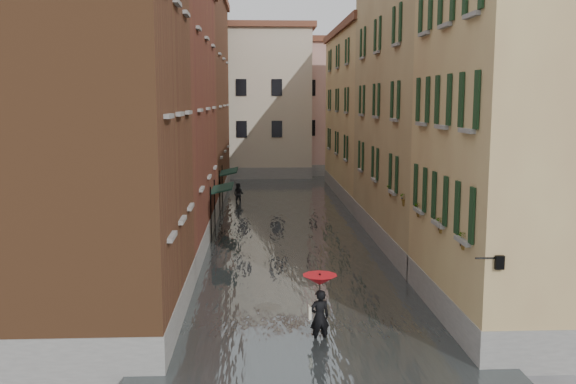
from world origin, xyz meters
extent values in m
plane|color=#515153|center=(0.00, 0.00, 0.00)|extent=(120.00, 120.00, 0.00)
cube|color=#495051|center=(0.00, 13.00, 0.10)|extent=(10.00, 60.00, 0.20)
cube|color=brown|center=(-7.00, -2.00, 6.50)|extent=(6.00, 8.00, 13.00)
cube|color=brown|center=(-7.00, 9.00, 6.25)|extent=(6.00, 14.00, 12.50)
cube|color=brown|center=(-7.00, 24.00, 7.00)|extent=(6.00, 16.00, 14.00)
cube|color=#A88256|center=(7.00, -2.00, 5.75)|extent=(6.00, 8.00, 11.50)
cube|color=tan|center=(7.00, 9.00, 6.50)|extent=(6.00, 14.00, 13.00)
cube|color=#A88256|center=(7.00, 24.00, 5.75)|extent=(6.00, 16.00, 11.50)
cube|color=#BAB294|center=(-3.00, 38.00, 6.50)|extent=(12.00, 9.00, 13.00)
cube|color=#CFA192|center=(6.00, 40.00, 6.00)|extent=(10.00, 9.00, 12.00)
cube|color=black|center=(-3.45, 11.11, 2.55)|extent=(1.09, 2.77, 0.31)
cylinder|color=black|center=(-3.95, 9.72, 1.40)|extent=(0.06, 0.06, 2.80)
cylinder|color=black|center=(-3.95, 12.49, 1.40)|extent=(0.06, 0.06, 2.80)
cube|color=black|center=(-3.45, 18.51, 2.55)|extent=(1.09, 3.04, 0.31)
cylinder|color=black|center=(-3.95, 16.99, 1.40)|extent=(0.06, 0.06, 2.80)
cylinder|color=black|center=(-3.95, 20.03, 1.40)|extent=(0.06, 0.06, 2.80)
cylinder|color=black|center=(4.05, -6.00, 3.10)|extent=(0.60, 0.05, 0.05)
cube|color=black|center=(4.35, -6.00, 3.00)|extent=(0.22, 0.22, 0.35)
cube|color=beige|center=(4.35, -6.00, 3.00)|extent=(0.14, 0.14, 0.24)
cube|color=brown|center=(4.12, -4.28, 3.15)|extent=(0.22, 0.85, 0.18)
imported|color=#265926|center=(4.12, -4.28, 3.57)|extent=(0.59, 0.51, 0.66)
cube|color=brown|center=(4.12, -2.09, 3.15)|extent=(0.22, 0.85, 0.18)
imported|color=#265926|center=(4.12, -2.09, 3.57)|extent=(0.59, 0.51, 0.66)
cube|color=brown|center=(4.12, 0.68, 3.15)|extent=(0.22, 0.85, 0.18)
imported|color=#265926|center=(4.12, 0.68, 3.57)|extent=(0.59, 0.51, 0.66)
cube|color=brown|center=(4.12, 2.97, 3.15)|extent=(0.22, 0.85, 0.18)
imported|color=#265926|center=(4.12, 2.97, 3.57)|extent=(0.59, 0.51, 0.66)
cube|color=brown|center=(4.12, 5.49, 3.15)|extent=(0.22, 0.85, 0.18)
imported|color=#265926|center=(4.12, 5.49, 3.57)|extent=(0.59, 0.51, 0.66)
imported|color=black|center=(0.11, -3.64, 0.81)|extent=(0.67, 0.52, 1.63)
cube|color=beige|center=(-0.17, -3.59, 0.95)|extent=(0.08, 0.30, 0.38)
cylinder|color=black|center=(0.11, -3.64, 1.35)|extent=(0.02, 0.02, 1.00)
cone|color=#B30B12|center=(0.11, -3.64, 1.92)|extent=(1.00, 1.00, 0.28)
imported|color=black|center=(-2.95, 21.19, 0.73)|extent=(0.85, 0.76, 1.46)
camera|label=1|loc=(-1.63, -21.28, 7.01)|focal=40.00mm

